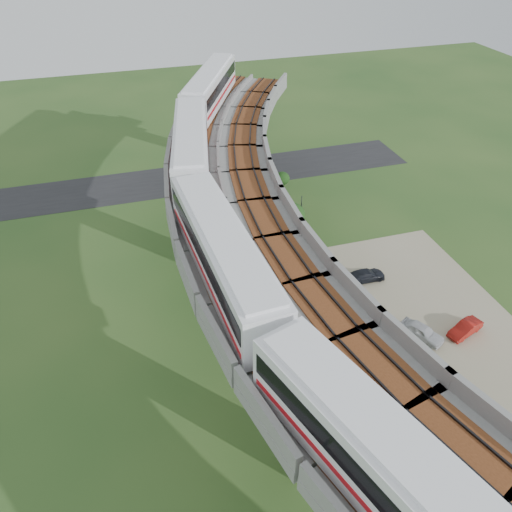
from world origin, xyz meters
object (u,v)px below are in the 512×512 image
object	(u,v)px
car_red	(465,329)
car_dark	(366,275)
car_white	(422,332)
metro_train	(235,193)

from	to	relation	value
car_red	car_dark	world-z (taller)	car_red
car_dark	car_red	bearing A→B (deg)	-152.06
car_red	car_dark	bearing A→B (deg)	-171.11
car_red	car_dark	size ratio (longest dim) A/B	0.90
car_white	car_dark	world-z (taller)	car_white
car_white	car_dark	bearing A→B (deg)	67.11
car_white	car_red	size ratio (longest dim) A/B	1.08
metro_train	car_dark	distance (m)	17.45
metro_train	car_white	world-z (taller)	metro_train
car_white	car_red	bearing A→B (deg)	-39.55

